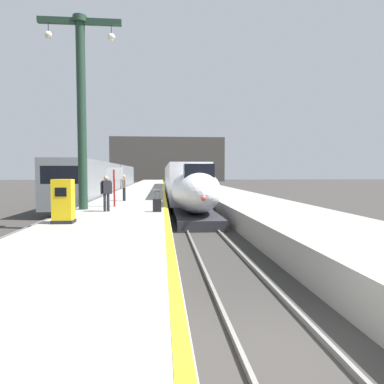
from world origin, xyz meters
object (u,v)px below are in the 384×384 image
object	(u,v)px
regional_train_adjacent	(108,179)
station_column_mid	(81,95)
rolling_suitcase	(157,205)
ticket_machine_yellow	(63,203)
highspeed_train_main	(181,182)
passenger_near_edge	(106,191)
passenger_mid_platform	(124,186)
departure_info_board	(114,179)

from	to	relation	value
regional_train_adjacent	station_column_mid	xyz separation A→B (m)	(2.20, -21.81, 4.59)
regional_train_adjacent	rolling_suitcase	world-z (taller)	regional_train_adjacent
rolling_suitcase	ticket_machine_yellow	xyz separation A→B (m)	(-3.36, -3.22, 0.44)
highspeed_train_main	regional_train_adjacent	world-z (taller)	regional_train_adjacent
highspeed_train_main	rolling_suitcase	distance (m)	19.16
station_column_mid	passenger_near_edge	distance (m)	4.98
highspeed_train_main	passenger_mid_platform	world-z (taller)	highspeed_train_main
highspeed_train_main	station_column_mid	size ratio (longest dim) A/B	4.14
regional_train_adjacent	departure_info_board	xyz separation A→B (m)	(3.58, -20.61, 0.43)
highspeed_train_main	departure_info_board	xyz separation A→B (m)	(-4.52, -16.37, 0.64)
highspeed_train_main	passenger_near_edge	bearing A→B (deg)	-103.81
station_column_mid	ticket_machine_yellow	world-z (taller)	station_column_mid
station_column_mid	departure_info_board	bearing A→B (deg)	41.01
passenger_near_edge	regional_train_adjacent	bearing A→B (deg)	98.74
station_column_mid	ticket_machine_yellow	xyz separation A→B (m)	(0.35, -4.68, -4.92)
highspeed_train_main	rolling_suitcase	bearing A→B (deg)	-96.57
passenger_mid_platform	ticket_machine_yellow	size ratio (longest dim) A/B	1.06
passenger_near_edge	departure_info_board	bearing A→B (deg)	88.58
highspeed_train_main	station_column_mid	bearing A→B (deg)	-108.57
station_column_mid	ticket_machine_yellow	distance (m)	6.80
regional_train_adjacent	rolling_suitcase	xyz separation A→B (m)	(5.91, -23.27, -0.77)
highspeed_train_main	station_column_mid	distance (m)	19.14
regional_train_adjacent	passenger_near_edge	size ratio (longest dim) A/B	21.66
station_column_mid	rolling_suitcase	distance (m)	6.68
highspeed_train_main	ticket_machine_yellow	distance (m)	22.93
highspeed_train_main	regional_train_adjacent	bearing A→B (deg)	152.36
passenger_near_edge	ticket_machine_yellow	world-z (taller)	passenger_near_edge
station_column_mid	rolling_suitcase	bearing A→B (deg)	-21.52
rolling_suitcase	ticket_machine_yellow	distance (m)	4.67
station_column_mid	passenger_near_edge	world-z (taller)	station_column_mid
highspeed_train_main	passenger_mid_platform	size ratio (longest dim) A/B	23.14
highspeed_train_main	regional_train_adjacent	size ratio (longest dim) A/B	1.07
station_column_mid	passenger_mid_platform	xyz separation A→B (m)	(1.49, 4.91, -4.68)
ticket_machine_yellow	regional_train_adjacent	bearing A→B (deg)	95.50
station_column_mid	highspeed_train_main	bearing A→B (deg)	71.43
passenger_near_edge	ticket_machine_yellow	xyz separation A→B (m)	(-0.97, -3.60, -0.25)
passenger_near_edge	rolling_suitcase	size ratio (longest dim) A/B	1.72
rolling_suitcase	ticket_machine_yellow	world-z (taller)	ticket_machine_yellow
highspeed_train_main	regional_train_adjacent	xyz separation A→B (m)	(-8.10, 4.24, 0.21)
passenger_mid_platform	rolling_suitcase	xyz separation A→B (m)	(2.22, -6.37, -0.69)
rolling_suitcase	departure_info_board	distance (m)	3.74
passenger_mid_platform	departure_info_board	xyz separation A→B (m)	(-0.12, -3.71, 0.52)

